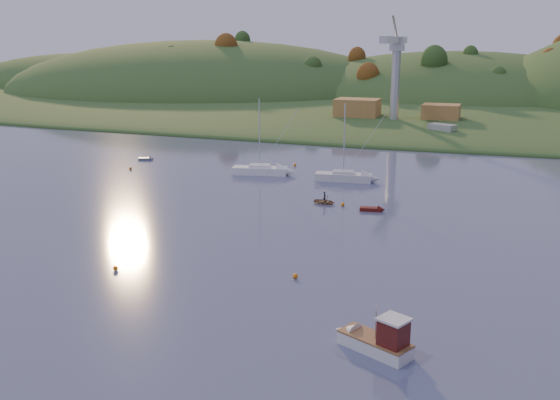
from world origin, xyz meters
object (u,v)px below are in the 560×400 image
(canoe, at_px, (325,201))
(red_tender, at_px, (375,209))
(fishing_boat, at_px, (370,338))
(sailboat_near, at_px, (260,170))
(sailboat_far, at_px, (343,176))
(grey_dinghy, at_px, (148,159))

(canoe, distance_m, red_tender, 7.50)
(fishing_boat, height_order, sailboat_near, sailboat_near)
(canoe, bearing_deg, red_tender, -96.17)
(fishing_boat, distance_m, canoe, 41.71)
(sailboat_far, bearing_deg, red_tender, -70.10)
(fishing_boat, distance_m, sailboat_near, 61.84)
(fishing_boat, distance_m, grey_dinghy, 80.45)
(fishing_boat, bearing_deg, sailboat_near, -35.69)
(fishing_boat, height_order, grey_dinghy, fishing_boat)
(canoe, bearing_deg, sailboat_near, 50.79)
(sailboat_near, xyz_separation_m, sailboat_far, (14.44, -0.23, -0.01))
(fishing_boat, relative_size, grey_dinghy, 2.17)
(red_tender, bearing_deg, canoe, 159.52)
(red_tender, height_order, grey_dinghy, red_tender)
(red_tender, xyz_separation_m, grey_dinghy, (-47.45, 21.40, -0.01))
(grey_dinghy, bearing_deg, red_tender, -51.51)
(sailboat_near, bearing_deg, grey_dinghy, 156.65)
(fishing_boat, xyz_separation_m, sailboat_near, (-30.04, 54.06, -0.11))
(canoe, xyz_separation_m, grey_dinghy, (-40.09, 19.98, -0.09))
(fishing_boat, relative_size, red_tender, 1.93)
(sailboat_near, xyz_separation_m, red_tender, (22.88, -16.38, -0.56))
(sailboat_far, bearing_deg, sailboat_near, 171.39)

